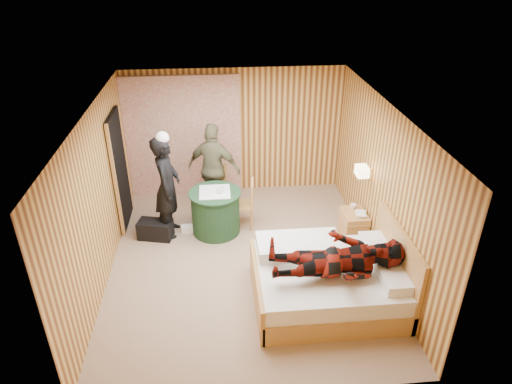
{
  "coord_description": "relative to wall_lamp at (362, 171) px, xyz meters",
  "views": [
    {
      "loc": [
        -0.37,
        -5.9,
        4.46
      ],
      "look_at": [
        0.22,
        0.37,
        1.05
      ],
      "focal_mm": 32.0,
      "sensor_mm": 36.0,
      "label": 1
    }
  ],
  "objects": [
    {
      "name": "chair_near",
      "position": [
        -1.81,
        0.6,
        -0.79
      ],
      "size": [
        0.44,
        0.44,
        0.88
      ],
      "rotation": [
        0.0,
        0.0,
        -1.67
      ],
      "color": "tan",
      "rests_on": "floor"
    },
    {
      "name": "bed",
      "position": [
        -0.8,
        -1.43,
        -0.98
      ],
      "size": [
        2.04,
        1.6,
        1.1
      ],
      "color": "tan",
      "rests_on": "floor"
    },
    {
      "name": "cup_table",
      "position": [
        -2.26,
        0.42,
        -0.46
      ],
      "size": [
        0.15,
        0.15,
        0.1
      ],
      "primitive_type": "imported",
      "rotation": [
        0.0,
        0.0,
        -0.23
      ],
      "color": "white",
      "rests_on": "round_table"
    },
    {
      "name": "wall_right",
      "position": [
        0.18,
        -0.45,
        -0.05
      ],
      "size": [
        0.02,
        5.0,
        2.5
      ],
      "primitive_type": "cube",
      "color": "#F0BE5C",
      "rests_on": "floor"
    },
    {
      "name": "book_upper",
      "position": [
        -0.04,
        -0.07,
        -0.74
      ],
      "size": [
        0.22,
        0.26,
        0.02
      ],
      "primitive_type": "imported",
      "rotation": [
        0.0,
        0.0,
        -0.26
      ],
      "color": "white",
      "rests_on": "nightstand"
    },
    {
      "name": "cup_nightstand",
      "position": [
        -0.04,
        0.11,
        -0.72
      ],
      "size": [
        0.12,
        0.12,
        0.09
      ],
      "primitive_type": "imported",
      "rotation": [
        0.0,
        0.0,
        -0.29
      ],
      "color": "white",
      "rests_on": "nightstand"
    },
    {
      "name": "book_lower",
      "position": [
        -0.04,
        -0.07,
        -0.76
      ],
      "size": [
        0.19,
        0.24,
        0.02
      ],
      "primitive_type": "imported",
      "rotation": [
        0.0,
        0.0,
        -0.13
      ],
      "color": "white",
      "rests_on": "nightstand"
    },
    {
      "name": "man_on_bed",
      "position": [
        -0.77,
        -1.66,
        -0.32
      ],
      "size": [
        0.86,
        0.67,
        1.77
      ],
      "primitive_type": "imported",
      "rotation": [
        0.0,
        1.57,
        0.0
      ],
      "color": "#671209",
      "rests_on": "bed"
    },
    {
      "name": "curtain",
      "position": [
        -2.92,
        1.98,
        -0.1
      ],
      "size": [
        2.2,
        0.08,
        2.4
      ],
      "primitive_type": "cube",
      "color": "beige",
      "rests_on": "floor"
    },
    {
      "name": "floor",
      "position": [
        -1.92,
        -0.45,
        -1.3
      ],
      "size": [
        4.2,
        5.0,
        0.01
      ],
      "primitive_type": "cube",
      "color": "tan",
      "rests_on": "ground"
    },
    {
      "name": "nightstand",
      "position": [
        -0.04,
        -0.02,
        -1.02
      ],
      "size": [
        0.41,
        0.55,
        0.53
      ],
      "color": "tan",
      "rests_on": "floor"
    },
    {
      "name": "chair_far",
      "position": [
        -2.35,
        1.18,
        -0.76
      ],
      "size": [
        0.48,
        0.48,
        0.93
      ],
      "rotation": [
        0.0,
        0.0,
        -0.15
      ],
      "color": "tan",
      "rests_on": "floor"
    },
    {
      "name": "ceiling",
      "position": [
        -1.92,
        -0.45,
        1.2
      ],
      "size": [
        4.2,
        5.0,
        0.01
      ],
      "primitive_type": "cube",
      "color": "silver",
      "rests_on": "wall_back"
    },
    {
      "name": "sneaker_left",
      "position": [
        -2.83,
        0.49,
        -1.23
      ],
      "size": [
        0.3,
        0.14,
        0.13
      ],
      "primitive_type": "cube",
      "rotation": [
        0.0,
        0.0,
        0.06
      ],
      "color": "white",
      "rests_on": "floor"
    },
    {
      "name": "duffel_bag",
      "position": [
        -3.4,
        0.36,
        -1.14
      ],
      "size": [
        0.63,
        0.43,
        0.32
      ],
      "primitive_type": "cube",
      "rotation": [
        0.0,
        0.0,
        -0.23
      ],
      "color": "black",
      "rests_on": "floor"
    },
    {
      "name": "woman_standing",
      "position": [
        -3.15,
        0.51,
        -0.4
      ],
      "size": [
        0.48,
        0.69,
        1.8
      ],
      "primitive_type": "imported",
      "rotation": [
        0.0,
        0.0,
        1.49
      ],
      "color": "black",
      "rests_on": "floor"
    },
    {
      "name": "doorway",
      "position": [
        -3.98,
        0.95,
        -0.28
      ],
      "size": [
        0.06,
        0.9,
        2.05
      ],
      "primitive_type": "cube",
      "color": "black",
      "rests_on": "floor"
    },
    {
      "name": "sneaker_right",
      "position": [
        -2.59,
        0.64,
        -1.25
      ],
      "size": [
        0.25,
        0.13,
        0.11
      ],
      "primitive_type": "cube",
      "rotation": [
        0.0,
        0.0,
        -0.15
      ],
      "color": "white",
      "rests_on": "floor"
    },
    {
      "name": "wall_left",
      "position": [
        -4.02,
        -0.45,
        -0.05
      ],
      "size": [
        0.02,
        5.0,
        2.5
      ],
      "primitive_type": "cube",
      "color": "#F0BE5C",
      "rests_on": "floor"
    },
    {
      "name": "wall_lamp",
      "position": [
        0.0,
        0.0,
        0.0
      ],
      "size": [
        0.26,
        0.24,
        0.16
      ],
      "color": "gold",
      "rests_on": "wall_right"
    },
    {
      "name": "wall_back",
      "position": [
        -1.92,
        2.05,
        -0.05
      ],
      "size": [
        4.2,
        0.02,
        2.5
      ],
      "primitive_type": "cube",
      "color": "#F0BE5C",
      "rests_on": "floor"
    },
    {
      "name": "man_at_table",
      "position": [
        -2.36,
        1.22,
        -0.44
      ],
      "size": [
        1.09,
        0.77,
        1.72
      ],
      "primitive_type": "imported",
      "rotation": [
        0.0,
        0.0,
        2.76
      ],
      "color": "#676544",
      "rests_on": "floor"
    },
    {
      "name": "round_table",
      "position": [
        -2.36,
        0.47,
        -0.9
      ],
      "size": [
        0.89,
        0.89,
        0.79
      ],
      "color": "#1F4325",
      "rests_on": "floor"
    }
  ]
}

